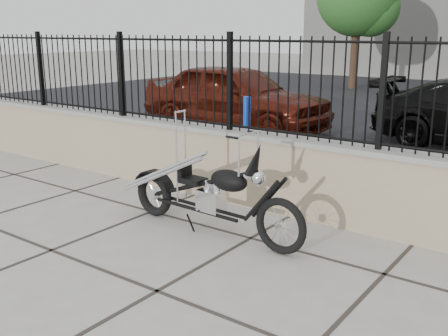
% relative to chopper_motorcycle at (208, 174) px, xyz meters
% --- Properties ---
extents(ground_plane, '(90.00, 90.00, 0.00)m').
position_rel_chopper_motorcycle_xyz_m(ground_plane, '(0.49, -1.38, -0.69)').
color(ground_plane, '#99968E').
rests_on(ground_plane, ground).
extents(retaining_wall, '(14.00, 0.36, 0.96)m').
position_rel_chopper_motorcycle_xyz_m(retaining_wall, '(0.49, 1.12, -0.21)').
color(retaining_wall, gray).
rests_on(retaining_wall, ground_plane).
extents(iron_fence, '(14.00, 0.08, 1.20)m').
position_rel_chopper_motorcycle_xyz_m(iron_fence, '(0.49, 1.12, 0.87)').
color(iron_fence, black).
rests_on(iron_fence, retaining_wall).
extents(chopper_motorcycle, '(2.31, 0.52, 1.38)m').
position_rel_chopper_motorcycle_xyz_m(chopper_motorcycle, '(0.00, 0.00, 0.00)').
color(chopper_motorcycle, black).
rests_on(chopper_motorcycle, ground_plane).
extents(car_red, '(4.51, 1.87, 1.53)m').
position_rel_chopper_motorcycle_xyz_m(car_red, '(-3.40, 5.40, 0.08)').
color(car_red, '#49140A').
rests_on(car_red, parking_lot).
extents(bollard_a, '(0.16, 0.16, 1.09)m').
position_rel_chopper_motorcycle_xyz_m(bollard_a, '(-1.69, 3.30, -0.14)').
color(bollard_a, '#0B3BB3').
rests_on(bollard_a, ground_plane).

